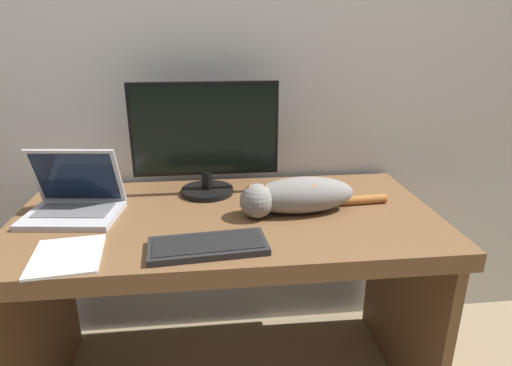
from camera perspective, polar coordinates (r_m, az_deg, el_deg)
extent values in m
cube|color=silver|center=(1.75, -5.06, 18.72)|extent=(6.40, 0.06, 2.60)
cube|color=brown|center=(1.48, -3.91, -5.18)|extent=(1.43, 0.71, 0.06)
cube|color=brown|center=(1.78, -26.93, -16.51)|extent=(0.04, 0.66, 0.68)
cube|color=brown|center=(1.82, 19.00, -14.51)|extent=(0.04, 0.66, 0.68)
cylinder|color=black|center=(1.65, -6.50, -1.04)|extent=(0.20, 0.20, 0.02)
cylinder|color=black|center=(1.63, -6.56, 0.41)|extent=(0.04, 0.04, 0.07)
cube|color=black|center=(1.58, -6.84, 7.12)|extent=(0.54, 0.02, 0.34)
cube|color=black|center=(1.57, -6.84, 7.03)|extent=(0.51, 0.01, 0.32)
cube|color=#B7B7BC|center=(1.55, -23.25, -3.95)|extent=(0.32, 0.25, 0.02)
cube|color=slate|center=(1.56, -23.12, -3.37)|extent=(0.26, 0.15, 0.00)
cube|color=#B7B7BC|center=(1.58, -22.81, 0.85)|extent=(0.31, 0.12, 0.21)
cube|color=black|center=(1.57, -22.87, 0.73)|extent=(0.27, 0.10, 0.18)
cube|color=black|center=(1.24, -6.42, -8.37)|extent=(0.35, 0.17, 0.02)
cube|color=black|center=(1.24, -6.44, -7.91)|extent=(0.32, 0.14, 0.00)
ellipsoid|color=gray|center=(1.47, 6.15, -1.58)|extent=(0.37, 0.17, 0.12)
ellipsoid|color=#AD662D|center=(1.46, 6.88, -0.31)|extent=(0.17, 0.12, 0.05)
sphere|color=gray|center=(1.42, 0.13, -2.38)|extent=(0.12, 0.12, 0.12)
cone|color=#AD662D|center=(1.39, -0.93, -0.64)|extent=(0.03, 0.03, 0.03)
cone|color=#AD662D|center=(1.40, 1.18, -0.51)|extent=(0.03, 0.03, 0.03)
cylinder|color=#AD662D|center=(1.58, 14.15, -2.17)|extent=(0.17, 0.04, 0.03)
cube|color=white|center=(1.31, -23.92, -8.89)|extent=(0.21, 0.23, 0.01)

